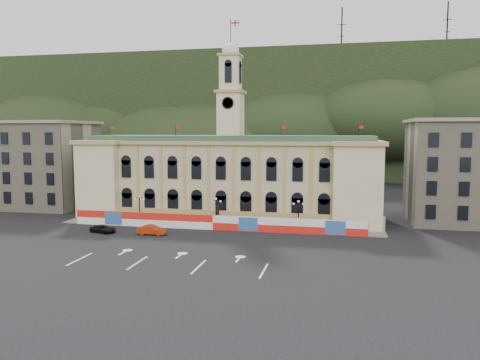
% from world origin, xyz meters
% --- Properties ---
extents(ground, '(260.00, 260.00, 0.00)m').
position_xyz_m(ground, '(0.00, 0.00, 0.00)').
color(ground, black).
rests_on(ground, ground).
extents(lane_markings, '(26.00, 10.00, 0.02)m').
position_xyz_m(lane_markings, '(0.00, -5.00, 0.00)').
color(lane_markings, white).
rests_on(lane_markings, ground).
extents(hill_ridge, '(230.00, 80.00, 64.00)m').
position_xyz_m(hill_ridge, '(0.03, 121.99, 19.48)').
color(hill_ridge, black).
rests_on(hill_ridge, ground).
extents(city_hall, '(56.20, 17.60, 37.10)m').
position_xyz_m(city_hall, '(0.00, 27.63, 7.85)').
color(city_hall, '#C7B78F').
rests_on(city_hall, ground).
extents(side_building_left, '(21.00, 17.00, 18.60)m').
position_xyz_m(side_building_left, '(-43.00, 30.93, 9.33)').
color(side_building_left, tan).
rests_on(side_building_left, ground).
extents(side_building_right, '(21.00, 17.00, 18.60)m').
position_xyz_m(side_building_right, '(43.00, 30.93, 9.33)').
color(side_building_right, tan).
rests_on(side_building_right, ground).
extents(hoarding_fence, '(50.00, 0.44, 2.50)m').
position_xyz_m(hoarding_fence, '(0.06, 15.07, 1.25)').
color(hoarding_fence, red).
rests_on(hoarding_fence, ground).
extents(pavement, '(56.00, 5.50, 0.16)m').
position_xyz_m(pavement, '(0.00, 17.75, 0.08)').
color(pavement, slate).
rests_on(pavement, ground).
extents(statue, '(1.40, 1.40, 3.72)m').
position_xyz_m(statue, '(0.00, 18.00, 1.19)').
color(statue, '#595651').
rests_on(statue, ground).
extents(lamp_left, '(1.96, 0.44, 5.15)m').
position_xyz_m(lamp_left, '(-14.00, 17.00, 3.07)').
color(lamp_left, black).
rests_on(lamp_left, ground).
extents(lamp_center, '(1.96, 0.44, 5.15)m').
position_xyz_m(lamp_center, '(0.00, 17.00, 3.07)').
color(lamp_center, black).
rests_on(lamp_center, ground).
extents(lamp_right, '(1.96, 0.44, 5.15)m').
position_xyz_m(lamp_right, '(14.00, 17.00, 3.07)').
color(lamp_right, black).
rests_on(lamp_right, ground).
extents(red_sedan, '(1.81, 4.68, 1.52)m').
position_xyz_m(red_sedan, '(-8.53, 9.45, 0.76)').
color(red_sedan, '#A82A0C').
rests_on(red_sedan, ground).
extents(black_suv, '(4.43, 5.54, 1.23)m').
position_xyz_m(black_suv, '(-16.90, 9.22, 0.62)').
color(black_suv, black).
rests_on(black_suv, ground).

